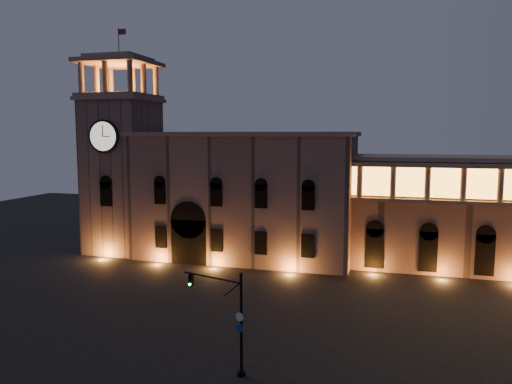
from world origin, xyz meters
TOP-DOWN VIEW (x-y plane):
  - ground at (0.00, 0.00)m, footprint 160.00×160.00m
  - government_building at (-2.08, 21.93)m, footprint 30.80×12.80m
  - clock_tower at (-20.50, 20.98)m, footprint 9.80×9.80m
  - colonnade_wing at (32.00, 23.92)m, footprint 40.60×11.50m
  - traffic_light at (7.08, -11.33)m, footprint 5.33×1.95m

SIDE VIEW (x-z plane):
  - ground at x=0.00m, z-range 0.00..0.00m
  - traffic_light at x=7.08m, z-range 0.19..7.82m
  - colonnade_wing at x=32.00m, z-range 0.08..14.58m
  - government_building at x=-2.08m, z-range -0.03..17.57m
  - clock_tower at x=-20.50m, z-range -3.70..28.70m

